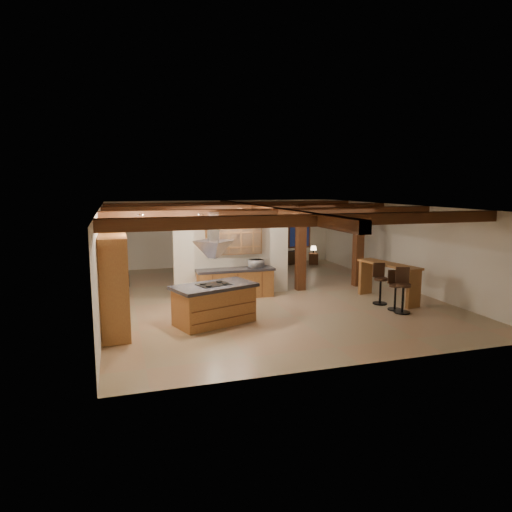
{
  "coord_description": "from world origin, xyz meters",
  "views": [
    {
      "loc": [
        -4.57,
        -13.7,
        3.57
      ],
      "look_at": [
        -0.19,
        0.5,
        1.25
      ],
      "focal_mm": 32.0,
      "sensor_mm": 36.0,
      "label": 1
    }
  ],
  "objects_px": {
    "sofa": "(283,257)",
    "bar_counter": "(388,276)",
    "kitchen_island": "(214,304)",
    "dining_table": "(240,274)"
  },
  "relations": [
    {
      "from": "dining_table",
      "to": "bar_counter",
      "type": "distance_m",
      "value": 5.39
    },
    {
      "from": "sofa",
      "to": "bar_counter",
      "type": "height_order",
      "value": "bar_counter"
    },
    {
      "from": "kitchen_island",
      "to": "sofa",
      "type": "height_order",
      "value": "kitchen_island"
    },
    {
      "from": "bar_counter",
      "to": "sofa",
      "type": "bearing_deg",
      "value": 96.69
    },
    {
      "from": "kitchen_island",
      "to": "bar_counter",
      "type": "relative_size",
      "value": 1.02
    },
    {
      "from": "sofa",
      "to": "kitchen_island",
      "type": "bearing_deg",
      "value": 34.37
    },
    {
      "from": "dining_table",
      "to": "bar_counter",
      "type": "xyz_separation_m",
      "value": [
        3.73,
        -3.87,
        0.48
      ]
    },
    {
      "from": "kitchen_island",
      "to": "dining_table",
      "type": "relative_size",
      "value": 1.32
    },
    {
      "from": "kitchen_island",
      "to": "sofa",
      "type": "relative_size",
      "value": 1.11
    },
    {
      "from": "dining_table",
      "to": "sofa",
      "type": "bearing_deg",
      "value": 38.38
    }
  ]
}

